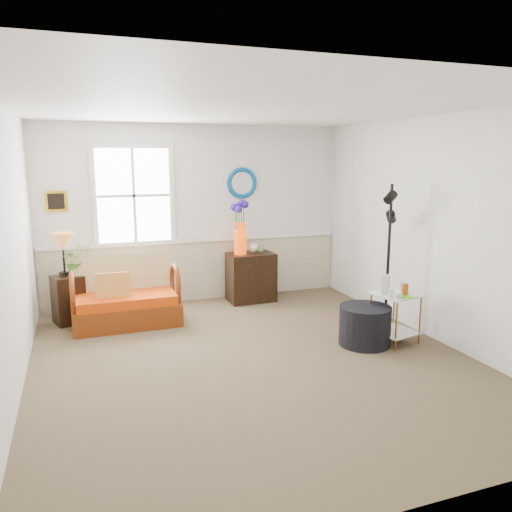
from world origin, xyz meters
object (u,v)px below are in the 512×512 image
object	(u,v)px
loveseat	(126,292)
lamp_stand	(69,299)
cabinet	(251,277)
ottoman	(365,325)
floor_lamp	(388,259)
side_table	(395,318)

from	to	relation	value
loveseat	lamp_stand	bearing A→B (deg)	155.87
cabinet	ottoman	world-z (taller)	cabinet
loveseat	floor_lamp	xyz separation A→B (m)	(3.03, -1.32, 0.47)
loveseat	floor_lamp	bearing A→B (deg)	-23.77
cabinet	ottoman	xyz separation A→B (m)	(0.64, -2.14, -0.14)
loveseat	cabinet	xyz separation A→B (m)	(1.87, 0.47, -0.07)
side_table	lamp_stand	bearing A→B (deg)	150.20
loveseat	floor_lamp	size ratio (longest dim) A/B	0.73
lamp_stand	side_table	size ratio (longest dim) A/B	1.07
floor_lamp	ottoman	size ratio (longest dim) A/B	3.09
lamp_stand	side_table	xyz separation A→B (m)	(3.57, -2.04, -0.02)
cabinet	floor_lamp	size ratio (longest dim) A/B	0.40
cabinet	floor_lamp	xyz separation A→B (m)	(1.15, -1.79, 0.54)
cabinet	floor_lamp	bearing A→B (deg)	-58.11
lamp_stand	cabinet	bearing A→B (deg)	3.65
side_table	floor_lamp	world-z (taller)	floor_lamp
cabinet	lamp_stand	bearing A→B (deg)	-177.23
loveseat	side_table	world-z (taller)	loveseat
lamp_stand	floor_lamp	bearing A→B (deg)	-23.62
lamp_stand	side_table	distance (m)	4.11
floor_lamp	lamp_stand	bearing A→B (deg)	137.78
loveseat	ottoman	size ratio (longest dim) A/B	2.26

